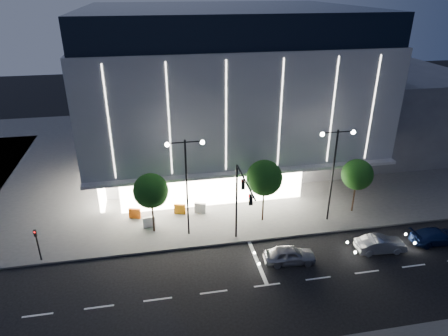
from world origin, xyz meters
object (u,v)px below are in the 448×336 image
street_lamp_west (186,175)px  barrier_b (149,222)px  tree_left (151,192)px  street_lamp_east (334,163)px  car_lead (290,255)px  ped_signal_far (37,242)px  barrier_d (200,208)px  traffic_mast (241,195)px  tree_right (357,176)px  barrier_c (180,209)px  barrier_a (135,213)px  car_third (436,236)px  car_second (381,244)px  tree_mid (264,180)px

street_lamp_west → barrier_b: street_lamp_west is taller
street_lamp_west → tree_left: size_ratio=1.57×
street_lamp_east → car_lead: (-5.53, -5.24, -5.25)m
street_lamp_west → ped_signal_far: bearing=-172.9°
street_lamp_west → barrier_d: size_ratio=8.18×
traffic_mast → ped_signal_far: size_ratio=2.36×
tree_right → barrier_c: size_ratio=5.01×
street_lamp_west → barrier_a: (-4.70, 3.51, -5.31)m
car_lead → barrier_d: size_ratio=3.76×
car_third → street_lamp_west: bearing=78.1°
tree_left → car_second: size_ratio=1.38×
ped_signal_far → tree_left: 9.61m
street_lamp_east → tree_right: size_ratio=1.63×
tree_mid → tree_right: bearing=-0.0°
tree_right → barrier_d: tree_right is taller
tree_mid → barrier_c: (-7.50, 2.50, -3.68)m
ped_signal_far → barrier_b: ped_signal_far is taller
ped_signal_far → tree_left: size_ratio=0.52×
barrier_a → barrier_d: same height
tree_mid → car_second: tree_mid is taller
street_lamp_east → ped_signal_far: size_ratio=3.00×
tree_left → car_third: tree_left is taller
tree_left → tree_right: 19.00m
street_lamp_east → car_third: street_lamp_east is taller
car_lead → barrier_a: bearing=59.6°
traffic_mast → barrier_c: size_ratio=6.43×
car_lead → barrier_c: size_ratio=3.76×
tree_left → barrier_b: (-0.44, 0.74, -3.38)m
street_lamp_west → ped_signal_far: 12.76m
street_lamp_west → street_lamp_east: (13.00, 0.00, 0.00)m
ped_signal_far → car_second: bearing=-7.8°
barrier_c → car_third: bearing=-5.5°
car_second → barrier_b: size_ratio=3.76×
tree_mid → car_lead: 7.25m
tree_right → barrier_d: 15.11m
car_lead → car_second: (7.86, -0.00, -0.02)m
tree_left → tree_right: bearing=-0.0°
traffic_mast → barrier_b: (-7.42, 4.42, -4.38)m
tree_mid → barrier_d: tree_mid is taller
car_second → barrier_a: 21.86m
barrier_a → barrier_c: 4.22m
tree_right → car_second: bearing=-96.3°
street_lamp_west → barrier_d: bearing=66.7°
street_lamp_east → traffic_mast: bearing=-163.5°
street_lamp_east → barrier_d: 13.14m
street_lamp_west → car_third: street_lamp_west is taller
barrier_a → barrier_b: 2.17m
tree_right → car_lead: 11.07m
car_third → barrier_d: size_ratio=4.04×
barrier_d → car_third: bearing=-1.6°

